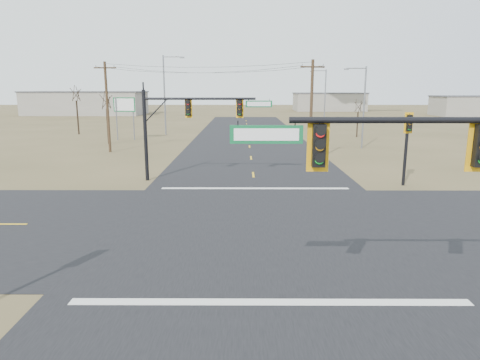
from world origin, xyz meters
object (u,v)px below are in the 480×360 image
mast_arm_far (192,115)px  streetlight_a (362,103)px  utility_pole_far (107,106)px  highway_sign (125,110)px  streetlight_b (324,96)px  utility_pole_near (311,110)px  bare_tree_a (106,100)px  bare_tree_c (358,106)px  mast_arm_near (476,163)px  pedestal_signal_ne (408,133)px  streetlight_c (166,91)px  bare_tree_b (76,93)px

mast_arm_far → streetlight_a: 23.31m
utility_pole_far → mast_arm_far: bearing=-54.0°
utility_pole_far → highway_sign: 10.48m
highway_sign → streetlight_b: size_ratio=0.57×
utility_pole_near → bare_tree_a: 25.26m
streetlight_a → bare_tree_c: bearing=97.8°
highway_sign → bare_tree_c: bearing=16.5°
mast_arm_near → bare_tree_c: mast_arm_near is taller
mast_arm_near → pedestal_signal_ne: (4.92, 17.22, -1.01)m
mast_arm_near → utility_pole_far: utility_pole_far is taller
bare_tree_a → streetlight_a: bearing=-7.3°
bare_tree_c → utility_pole_far: bearing=-153.7°
highway_sign → mast_arm_near: bearing=-55.5°
mast_arm_near → utility_pole_far: (-19.29, 32.70, 0.18)m
streetlight_c → bare_tree_a: 11.72m
mast_arm_far → bare_tree_b: bearing=146.3°
streetlight_c → highway_sign: bearing=-111.8°
highway_sign → streetlight_a: 28.40m
bare_tree_a → bare_tree_c: 32.00m
utility_pole_near → highway_sign: utility_pole_near is taller
streetlight_a → bare_tree_a: 28.65m
bare_tree_b → mast_arm_near: bearing=-60.0°
utility_pole_far → streetlight_a: utility_pole_far is taller
pedestal_signal_ne → bare_tree_c: bare_tree_c is taller
streetlight_c → bare_tree_c: (25.95, -2.82, -1.94)m
mast_arm_far → bare_tree_a: bearing=144.9°
pedestal_signal_ne → streetlight_c: size_ratio=0.45×
highway_sign → pedestal_signal_ne: bearing=-36.4°
streetlight_c → bare_tree_a: (-5.10, -10.50, -1.00)m
mast_arm_near → streetlight_a: streetlight_a is taller
mast_arm_near → bare_tree_a: (-21.45, 39.28, 0.59)m
streetlight_c → bare_tree_b: streetlight_c is taller
pedestal_signal_ne → bare_tree_b: 47.51m
streetlight_b → highway_sign: bearing=-144.0°
highway_sign → streetlight_c: size_ratio=0.49×
mast_arm_near → streetlight_c: 52.42m
streetlight_b → bare_tree_b: (-36.11, -7.54, 0.55)m
bare_tree_c → bare_tree_b: bearing=175.0°
streetlight_b → streetlight_c: size_ratio=0.86×
bare_tree_c → utility_pole_near: bearing=-114.6°
streetlight_c → streetlight_b: bearing=28.7°
pedestal_signal_ne → utility_pole_far: bearing=148.0°
streetlight_b → bare_tree_c: size_ratio=1.77×
mast_arm_far → utility_pole_far: bearing=150.0°
mast_arm_near → highway_sign: bearing=118.0°
pedestal_signal_ne → bare_tree_c: (4.69, 29.74, 0.65)m
mast_arm_far → bare_tree_c: bearing=80.1°
pedestal_signal_ne → bare_tree_b: bearing=136.4°
mast_arm_far → bare_tree_a: bare_tree_a is taller
mast_arm_far → highway_sign: mast_arm_far is taller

